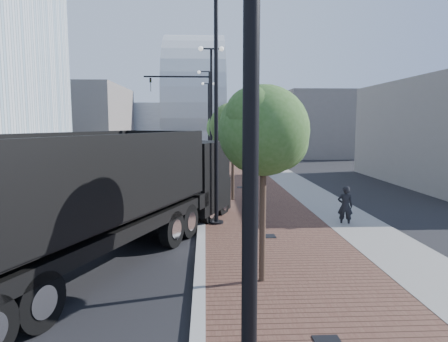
{
  "coord_description": "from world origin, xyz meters",
  "views": [
    {
      "loc": [
        0.16,
        -5.84,
        4.13
      ],
      "look_at": [
        1.0,
        12.0,
        2.0
      ],
      "focal_mm": 32.22,
      "sensor_mm": 36.0,
      "label": 1
    }
  ],
  "objects_px": {
    "dark_car_mid": "(110,168)",
    "white_sedan": "(166,168)",
    "dump_truck": "(148,195)",
    "pedestrian": "(345,206)"
  },
  "relations": [
    {
      "from": "dump_truck",
      "to": "pedestrian",
      "type": "height_order",
      "value": "dump_truck"
    },
    {
      "from": "dark_car_mid",
      "to": "white_sedan",
      "type": "bearing_deg",
      "value": 8.08
    },
    {
      "from": "dump_truck",
      "to": "dark_car_mid",
      "type": "bearing_deg",
      "value": 129.64
    },
    {
      "from": "dump_truck",
      "to": "pedestrian",
      "type": "bearing_deg",
      "value": 33.86
    },
    {
      "from": "white_sedan",
      "to": "pedestrian",
      "type": "xyz_separation_m",
      "value": [
        8.68,
        -15.6,
        0.16
      ]
    },
    {
      "from": "dump_truck",
      "to": "dark_car_mid",
      "type": "relative_size",
      "value": 2.66
    },
    {
      "from": "white_sedan",
      "to": "pedestrian",
      "type": "relative_size",
      "value": 2.45
    },
    {
      "from": "dump_truck",
      "to": "dark_car_mid",
      "type": "xyz_separation_m",
      "value": [
        -5.28,
        17.08,
        -0.9
      ]
    },
    {
      "from": "pedestrian",
      "to": "white_sedan",
      "type": "bearing_deg",
      "value": -48.26
    },
    {
      "from": "dump_truck",
      "to": "dark_car_mid",
      "type": "height_order",
      "value": "dump_truck"
    }
  ]
}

